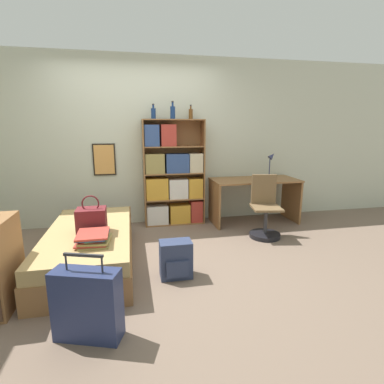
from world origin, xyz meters
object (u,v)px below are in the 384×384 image
(suitcase, at_px, (87,305))
(backpack, at_px, (176,259))
(bottle_green, at_px, (153,113))
(desk, at_px, (254,191))
(desk_lamp, at_px, (271,161))
(bottle_brown, at_px, (173,112))
(book_stack_on_bed, at_px, (94,238))
(desk_chair, at_px, (265,217))
(bottle_clear, at_px, (191,114))
(bed, at_px, (90,247))
(handbag, at_px, (92,220))
(bookcase, at_px, (173,179))

(suitcase, distance_m, backpack, 1.10)
(bottle_green, bearing_deg, backpack, -88.39)
(desk, relative_size, desk_lamp, 3.17)
(bottle_brown, relative_size, desk_lamp, 0.60)
(book_stack_on_bed, relative_size, desk_chair, 0.40)
(bottle_clear, bearing_deg, book_stack_on_bed, -127.10)
(bottle_green, height_order, desk_chair, bottle_green)
(bed, relative_size, handbag, 4.49)
(book_stack_on_bed, bearing_deg, bottle_brown, 58.34)
(bed, bearing_deg, book_stack_on_bed, -77.01)
(bookcase, bearing_deg, bottle_green, 173.96)
(desk, bearing_deg, book_stack_on_bed, -146.62)
(bottle_clear, height_order, desk_chair, bottle_clear)
(bed, relative_size, book_stack_on_bed, 5.31)
(book_stack_on_bed, height_order, bottle_clear, bottle_clear)
(bottle_brown, distance_m, desk_chair, 2.05)
(bottle_green, bearing_deg, bottle_clear, 0.82)
(bottle_clear, distance_m, desk, 1.60)
(bookcase, height_order, desk_chair, bookcase)
(bottle_green, bearing_deg, desk, -7.51)
(bookcase, distance_m, bottle_brown, 1.02)
(book_stack_on_bed, height_order, bookcase, bookcase)
(suitcase, distance_m, bottle_brown, 3.08)
(bottle_clear, relative_size, desk, 0.16)
(desk_chair, bearing_deg, book_stack_on_bed, -158.45)
(handbag, xyz_separation_m, bookcase, (1.08, 1.37, 0.18))
(handbag, relative_size, desk_lamp, 0.96)
(bed, xyz_separation_m, bottle_green, (0.86, 1.29, 1.53))
(suitcase, height_order, desk_chair, desk_chair)
(bottle_clear, height_order, backpack, bottle_clear)
(bottle_brown, bearing_deg, backpack, -97.66)
(bed, distance_m, backpack, 1.04)
(bottle_green, bearing_deg, desk_chair, -30.60)
(bookcase, relative_size, desk_lamp, 3.80)
(suitcase, height_order, bottle_green, bottle_green)
(handbag, relative_size, bottle_brown, 1.60)
(desk_chair, bearing_deg, bottle_brown, 145.89)
(bottle_brown, bearing_deg, desk_chair, -34.11)
(bookcase, relative_size, desk_chair, 1.89)
(handbag, distance_m, bottle_green, 2.00)
(bottle_brown, bearing_deg, bottle_green, 167.01)
(bookcase, relative_size, backpack, 4.24)
(suitcase, distance_m, desk_chair, 2.77)
(suitcase, xyz_separation_m, desk_lamp, (2.57, 2.37, 0.73))
(bed, bearing_deg, bottle_brown, 46.93)
(suitcase, bearing_deg, bookcase, 68.74)
(bookcase, bearing_deg, bottle_brown, -72.59)
(book_stack_on_bed, relative_size, bottle_green, 1.59)
(bottle_green, height_order, backpack, bottle_green)
(book_stack_on_bed, bearing_deg, bed, 102.99)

